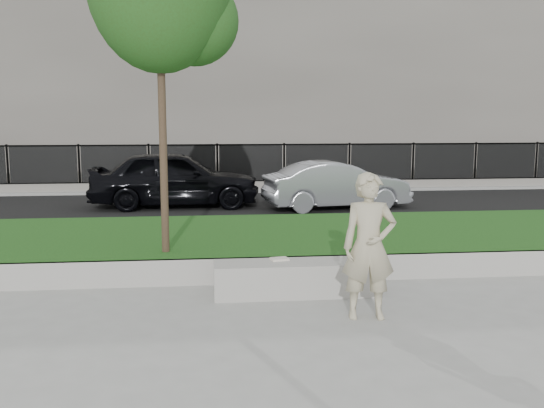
{
  "coord_description": "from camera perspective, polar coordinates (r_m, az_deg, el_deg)",
  "views": [
    {
      "loc": [
        -0.9,
        -7.84,
        2.53
      ],
      "look_at": [
        0.05,
        1.2,
        1.19
      ],
      "focal_mm": 40.0,
      "sensor_mm": 36.0,
      "label": 1
    }
  ],
  "objects": [
    {
      "name": "ground",
      "position": [
        8.29,
        0.51,
        -9.38
      ],
      "size": [
        90.0,
        90.0,
        0.0
      ],
      "primitive_type": "plane",
      "color": "gray",
      "rests_on": "ground"
    },
    {
      "name": "car_dark",
      "position": [
        16.74,
        -9.11,
        2.4
      ],
      "size": [
        4.61,
        1.95,
        1.56
      ],
      "primitive_type": "imported",
      "rotation": [
        0.0,
        0.0,
        1.6
      ],
      "color": "black",
      "rests_on": "street"
    },
    {
      "name": "car_silver",
      "position": [
        16.28,
        6.12,
        1.78
      ],
      "size": [
        4.02,
        1.96,
        1.27
      ],
      "primitive_type": "imported",
      "rotation": [
        0.0,
        0.0,
        1.74
      ],
      "color": "#9B9EA4",
      "rests_on": "street"
    },
    {
      "name": "book",
      "position": [
        8.68,
        0.7,
        -5.2
      ],
      "size": [
        0.27,
        0.22,
        0.03
      ],
      "primitive_type": "cube",
      "rotation": [
        0.0,
        0.0,
        0.2
      ],
      "color": "silver",
      "rests_on": "stone_bench"
    },
    {
      "name": "stone_bench",
      "position": [
        8.64,
        2.32,
        -6.99
      ],
      "size": [
        2.33,
        0.58,
        0.48
      ],
      "primitive_type": "cube",
      "color": "#A09D95",
      "rests_on": "ground"
    },
    {
      "name": "far_pavement",
      "position": [
        21.01,
        -3.54,
        1.61
      ],
      "size": [
        34.0,
        3.0,
        0.12
      ],
      "primitive_type": "cube",
      "color": "gray",
      "rests_on": "ground"
    },
    {
      "name": "iron_fence",
      "position": [
        19.96,
        -3.42,
        2.65
      ],
      "size": [
        32.0,
        0.3,
        1.5
      ],
      "color": "slate",
      "rests_on": "far_pavement"
    },
    {
      "name": "grass_bank",
      "position": [
        11.13,
        -1.26,
        -3.7
      ],
      "size": [
        34.0,
        4.0,
        0.4
      ],
      "primitive_type": "cube",
      "color": "#0C330F",
      "rests_on": "ground"
    },
    {
      "name": "grass_kerb",
      "position": [
        9.23,
        -0.23,
        -6.24
      ],
      "size": [
        34.0,
        0.08,
        0.4
      ],
      "primitive_type": "cube",
      "color": "#A09D95",
      "rests_on": "ground"
    },
    {
      "name": "man",
      "position": [
        7.61,
        9.12,
        -3.95
      ],
      "size": [
        0.7,
        0.49,
        1.83
      ],
      "primitive_type": "imported",
      "rotation": [
        0.0,
        0.0,
        -0.08
      ],
      "color": "#BBB18F",
      "rests_on": "ground"
    },
    {
      "name": "street",
      "position": [
        16.56,
        -2.85,
        -0.35
      ],
      "size": [
        34.0,
        7.0,
        0.04
      ],
      "primitive_type": "cube",
      "color": "black",
      "rests_on": "ground"
    },
    {
      "name": "building_facade",
      "position": [
        27.97,
        -4.29,
        13.41
      ],
      "size": [
        34.0,
        10.0,
        10.0
      ],
      "primitive_type": "cube",
      "color": "#615C55",
      "rests_on": "ground"
    }
  ]
}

